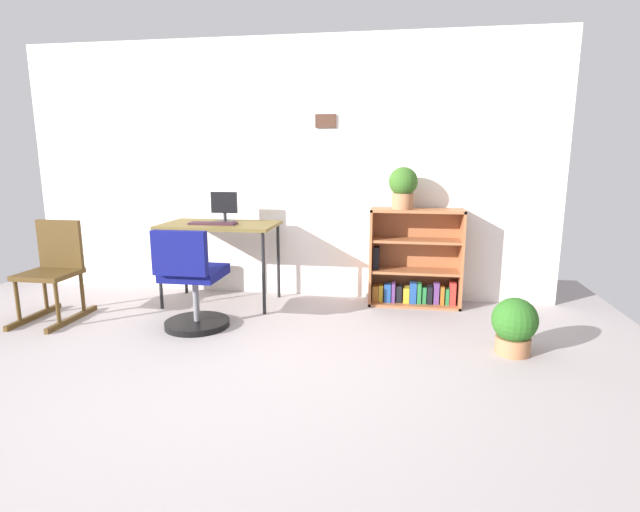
{
  "coord_description": "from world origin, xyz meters",
  "views": [
    {
      "loc": [
        1.14,
        -2.57,
        1.37
      ],
      "look_at": [
        0.53,
        1.17,
        0.59
      ],
      "focal_mm": 27.5,
      "sensor_mm": 36.0,
      "label": 1
    }
  ],
  "objects_px": {
    "rocking_chair": "(54,269)",
    "potted_plant_floor": "(514,325)",
    "desk": "(220,230)",
    "monitor": "(224,208)",
    "office_chair": "(192,287)",
    "bookshelf_low": "(414,263)",
    "potted_plant_on_shelf": "(403,186)",
    "keyboard": "(213,223)"
  },
  "relations": [
    {
      "from": "bookshelf_low",
      "to": "potted_plant_on_shelf",
      "type": "relative_size",
      "value": 2.39
    },
    {
      "from": "bookshelf_low",
      "to": "potted_plant_floor",
      "type": "height_order",
      "value": "bookshelf_low"
    },
    {
      "from": "office_chair",
      "to": "potted_plant_floor",
      "type": "bearing_deg",
      "value": -2.61
    },
    {
      "from": "desk",
      "to": "potted_plant_on_shelf",
      "type": "height_order",
      "value": "potted_plant_on_shelf"
    },
    {
      "from": "desk",
      "to": "rocking_chair",
      "type": "bearing_deg",
      "value": -152.54
    },
    {
      "from": "rocking_chair",
      "to": "potted_plant_on_shelf",
      "type": "bearing_deg",
      "value": 16.42
    },
    {
      "from": "monitor",
      "to": "bookshelf_low",
      "type": "relative_size",
      "value": 0.31
    },
    {
      "from": "desk",
      "to": "monitor",
      "type": "bearing_deg",
      "value": 77.74
    },
    {
      "from": "office_chair",
      "to": "potted_plant_floor",
      "type": "relative_size",
      "value": 2.05
    },
    {
      "from": "office_chair",
      "to": "bookshelf_low",
      "type": "height_order",
      "value": "bookshelf_low"
    },
    {
      "from": "monitor",
      "to": "bookshelf_low",
      "type": "distance_m",
      "value": 1.84
    },
    {
      "from": "monitor",
      "to": "rocking_chair",
      "type": "xyz_separation_m",
      "value": [
        -1.26,
        -0.73,
        -0.46
      ]
    },
    {
      "from": "desk",
      "to": "monitor",
      "type": "distance_m",
      "value": 0.21
    },
    {
      "from": "rocking_chair",
      "to": "desk",
      "type": "bearing_deg",
      "value": 27.46
    },
    {
      "from": "desk",
      "to": "monitor",
      "type": "relative_size",
      "value": 3.7
    },
    {
      "from": "potted_plant_on_shelf",
      "to": "potted_plant_floor",
      "type": "bearing_deg",
      "value": -52.98
    },
    {
      "from": "desk",
      "to": "rocking_chair",
      "type": "xyz_separation_m",
      "value": [
        -1.24,
        -0.65,
        -0.27
      ]
    },
    {
      "from": "office_chair",
      "to": "bookshelf_low",
      "type": "relative_size",
      "value": 0.92
    },
    {
      "from": "monitor",
      "to": "potted_plant_floor",
      "type": "height_order",
      "value": "monitor"
    },
    {
      "from": "bookshelf_low",
      "to": "rocking_chair",
      "type": "bearing_deg",
      "value": -163.28
    },
    {
      "from": "monitor",
      "to": "office_chair",
      "type": "height_order",
      "value": "monitor"
    },
    {
      "from": "desk",
      "to": "office_chair",
      "type": "height_order",
      "value": "office_chair"
    },
    {
      "from": "rocking_chair",
      "to": "potted_plant_on_shelf",
      "type": "height_order",
      "value": "potted_plant_on_shelf"
    },
    {
      "from": "bookshelf_low",
      "to": "potted_plant_floor",
      "type": "bearing_deg",
      "value": -58.98
    },
    {
      "from": "monitor",
      "to": "potted_plant_on_shelf",
      "type": "distance_m",
      "value": 1.65
    },
    {
      "from": "monitor",
      "to": "rocking_chair",
      "type": "bearing_deg",
      "value": -149.79
    },
    {
      "from": "monitor",
      "to": "rocking_chair",
      "type": "height_order",
      "value": "monitor"
    },
    {
      "from": "keyboard",
      "to": "potted_plant_on_shelf",
      "type": "bearing_deg",
      "value": 9.52
    },
    {
      "from": "desk",
      "to": "bookshelf_low",
      "type": "xyz_separation_m",
      "value": [
        1.78,
        0.26,
        -0.31
      ]
    },
    {
      "from": "monitor",
      "to": "rocking_chair",
      "type": "distance_m",
      "value": 1.53
    },
    {
      "from": "bookshelf_low",
      "to": "potted_plant_floor",
      "type": "distance_m",
      "value": 1.3
    },
    {
      "from": "monitor",
      "to": "keyboard",
      "type": "bearing_deg",
      "value": -108.38
    },
    {
      "from": "office_chair",
      "to": "bookshelf_low",
      "type": "distance_m",
      "value": 2.02
    },
    {
      "from": "monitor",
      "to": "potted_plant_on_shelf",
      "type": "relative_size",
      "value": 0.75
    },
    {
      "from": "desk",
      "to": "keyboard",
      "type": "xyz_separation_m",
      "value": [
        -0.04,
        -0.08,
        0.07
      ]
    },
    {
      "from": "potted_plant_on_shelf",
      "to": "keyboard",
      "type": "bearing_deg",
      "value": -170.48
    },
    {
      "from": "desk",
      "to": "keyboard",
      "type": "relative_size",
      "value": 2.43
    },
    {
      "from": "rocking_chair",
      "to": "bookshelf_low",
      "type": "relative_size",
      "value": 0.93
    },
    {
      "from": "office_chair",
      "to": "rocking_chair",
      "type": "height_order",
      "value": "rocking_chair"
    },
    {
      "from": "keyboard",
      "to": "potted_plant_floor",
      "type": "bearing_deg",
      "value": -17.16
    },
    {
      "from": "office_chair",
      "to": "potted_plant_on_shelf",
      "type": "height_order",
      "value": "potted_plant_on_shelf"
    },
    {
      "from": "rocking_chair",
      "to": "potted_plant_floor",
      "type": "xyz_separation_m",
      "value": [
        3.69,
        -0.2,
        -0.21
      ]
    }
  ]
}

